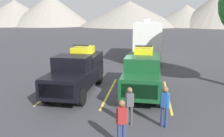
# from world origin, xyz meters

# --- Properties ---
(ground_plane) EXTENTS (240.00, 240.00, 0.00)m
(ground_plane) POSITION_xyz_m (0.00, 0.00, 0.00)
(ground_plane) COLOR #38383D
(pickup_truck_a) EXTENTS (2.24, 5.71, 2.67)m
(pickup_truck_a) POSITION_xyz_m (-1.92, -0.20, 1.24)
(pickup_truck_a) COLOR black
(pickup_truck_a) RESTS_ON ground
(pickup_truck_b) EXTENTS (2.20, 5.28, 2.68)m
(pickup_truck_b) POSITION_xyz_m (1.90, 0.08, 1.23)
(pickup_truck_b) COLOR #144723
(pickup_truck_b) RESTS_ON ground
(lot_stripe_a) EXTENTS (0.12, 5.50, 0.01)m
(lot_stripe_a) POSITION_xyz_m (-3.36, -0.14, 0.00)
(lot_stripe_a) COLOR gold
(lot_stripe_a) RESTS_ON ground
(lot_stripe_b) EXTENTS (0.12, 5.50, 0.01)m
(lot_stripe_b) POSITION_xyz_m (0.00, -0.14, 0.00)
(lot_stripe_b) COLOR gold
(lot_stripe_b) RESTS_ON ground
(lot_stripe_c) EXTENTS (0.12, 5.50, 0.01)m
(lot_stripe_c) POSITION_xyz_m (3.36, -0.14, 0.00)
(lot_stripe_c) COLOR gold
(lot_stripe_c) RESTS_ON ground
(camper_trailer_a) EXTENTS (2.66, 8.51, 4.03)m
(camper_trailer_a) POSITION_xyz_m (2.00, 10.59, 2.12)
(camper_trailer_a) COLOR silver
(camper_trailer_a) RESTS_ON ground
(person_a) EXTENTS (0.35, 0.28, 1.71)m
(person_a) POSITION_xyz_m (2.90, -4.05, 0.98)
(person_a) COLOR navy
(person_a) RESTS_ON ground
(person_b) EXTENTS (0.37, 0.23, 1.70)m
(person_b) POSITION_xyz_m (1.37, -5.72, 0.98)
(person_b) COLOR navy
(person_b) RESTS_ON ground
(person_c) EXTENTS (0.36, 0.23, 1.63)m
(person_c) POSITION_xyz_m (1.50, -4.10, 0.94)
(person_c) COLOR #3F3F42
(person_c) RESTS_ON ground
(mountain_ridge) EXTENTS (159.14, 42.54, 14.11)m
(mountain_ridge) POSITION_xyz_m (2.29, 82.58, 6.00)
(mountain_ridge) COLOR gray
(mountain_ridge) RESTS_ON ground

